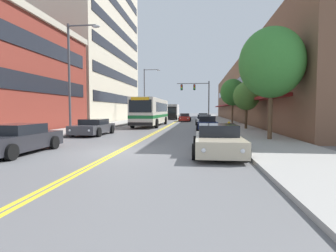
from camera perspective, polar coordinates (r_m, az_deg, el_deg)
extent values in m
plane|color=slate|center=(48.55, 2.41, 1.26)|extent=(240.00, 240.00, 0.00)
cube|color=#9E9B96|center=(49.65, -6.18, 1.37)|extent=(3.87, 106.00, 0.14)
cube|color=#9E9B96|center=(48.57, 11.19, 1.27)|extent=(3.87, 106.00, 0.14)
cube|color=yellow|center=(48.56, 2.29, 1.26)|extent=(0.14, 106.00, 0.01)
cube|color=yellow|center=(48.54, 2.53, 1.26)|extent=(0.14, 106.00, 0.01)
cube|color=#B2A893|center=(26.00, -25.73, 20.78)|extent=(0.24, 17.63, 0.60)
cube|color=black|center=(24.91, -25.54, 8.13)|extent=(0.08, 15.52, 1.40)
cube|color=black|center=(25.40, -25.74, 15.41)|extent=(0.08, 15.52, 1.40)
cube|color=beige|center=(48.92, -17.41, 16.57)|extent=(12.00, 25.87, 26.18)
cube|color=black|center=(45.56, -10.20, 5.76)|extent=(0.08, 23.80, 1.40)
cube|color=black|center=(45.86, -10.25, 10.44)|extent=(0.08, 23.80, 1.40)
cube|color=black|center=(46.47, -10.31, 15.02)|extent=(0.08, 23.80, 1.40)
cube|color=black|center=(47.36, -10.36, 19.45)|extent=(0.08, 23.80, 1.40)
cube|color=black|center=(48.53, -10.41, 23.70)|extent=(0.08, 23.80, 1.40)
cube|color=brown|center=(49.51, 18.46, 6.76)|extent=(8.00, 68.00, 9.73)
cube|color=maroon|center=(48.71, 13.15, 4.59)|extent=(1.10, 61.20, 0.24)
cube|color=black|center=(48.93, 13.81, 8.24)|extent=(0.08, 61.20, 1.40)
cube|color=silver|center=(31.39, -3.62, 3.26)|extent=(2.48, 12.21, 2.82)
cube|color=#196B33|center=(31.40, -3.62, 2.23)|extent=(2.50, 12.23, 0.32)
cube|color=black|center=(31.99, -3.43, 4.07)|extent=(2.51, 9.53, 1.02)
cube|color=black|center=(25.39, -6.09, 4.35)|extent=(2.23, 0.04, 1.24)
cube|color=yellow|center=(25.40, -6.11, 5.94)|extent=(1.78, 0.06, 0.28)
cube|color=black|center=(25.40, -6.08, 0.42)|extent=(2.43, 0.08, 0.32)
cylinder|color=black|center=(27.63, -7.73, 0.59)|extent=(0.30, 1.00, 1.00)
cylinder|color=black|center=(27.12, -2.53, 0.57)|extent=(0.30, 1.00, 1.00)
cylinder|color=black|center=(34.95, -4.68, 1.21)|extent=(0.30, 1.00, 1.00)
cylinder|color=black|center=(34.55, -0.55, 1.19)|extent=(0.30, 1.00, 1.00)
cube|color=#38383D|center=(20.52, -15.99, -0.52)|extent=(1.91, 4.58, 0.61)
cube|color=black|center=(20.66, -15.81, 0.92)|extent=(1.65, 2.01, 0.40)
cylinder|color=black|center=(19.65, -20.21, -1.22)|extent=(0.22, 0.67, 0.67)
cylinder|color=black|center=(18.85, -14.89, -1.32)|extent=(0.22, 0.67, 0.67)
cylinder|color=black|center=(22.21, -16.90, -0.64)|extent=(0.22, 0.67, 0.67)
cylinder|color=black|center=(21.51, -12.12, -0.70)|extent=(0.22, 0.67, 0.67)
sphere|color=silver|center=(18.71, -20.60, -0.89)|extent=(0.16, 0.16, 0.16)
sphere|color=silver|center=(18.13, -16.84, -0.94)|extent=(0.16, 0.16, 0.16)
cube|color=red|center=(22.90, -15.37, -0.03)|extent=(0.18, 0.04, 0.10)
cube|color=red|center=(22.42, -12.10, -0.06)|extent=(0.18, 0.04, 0.10)
cube|color=#BCAD89|center=(42.82, -4.02, 1.63)|extent=(1.83, 4.42, 0.63)
cube|color=black|center=(42.98, -3.98, 2.40)|extent=(1.57, 1.95, 0.52)
cylinder|color=black|center=(41.67, -5.63, 1.36)|extent=(0.22, 0.69, 0.69)
cylinder|color=black|center=(41.31, -3.09, 1.35)|extent=(0.22, 0.69, 0.69)
cylinder|color=black|center=(44.35, -4.88, 1.49)|extent=(0.22, 0.69, 0.69)
cylinder|color=black|center=(44.02, -2.49, 1.48)|extent=(0.22, 0.69, 0.69)
sphere|color=silver|center=(40.76, -5.48, 1.57)|extent=(0.16, 0.16, 0.16)
sphere|color=silver|center=(40.51, -3.71, 1.57)|extent=(0.16, 0.16, 0.16)
cube|color=red|center=(45.13, -4.32, 1.76)|extent=(0.18, 0.04, 0.10)
cube|color=red|center=(44.89, -2.67, 1.76)|extent=(0.18, 0.04, 0.10)
cube|color=#232328|center=(13.05, -30.35, -3.01)|extent=(1.83, 4.70, 0.67)
cube|color=black|center=(13.15, -29.94, -0.55)|extent=(1.57, 2.07, 0.43)
cylinder|color=black|center=(11.36, -30.97, -4.90)|extent=(0.22, 0.63, 0.63)
cylinder|color=black|center=(14.78, -29.83, -3.03)|extent=(0.22, 0.63, 0.63)
cylinder|color=black|center=(13.76, -23.54, -3.31)|extent=(0.22, 0.63, 0.63)
cube|color=red|center=(15.34, -27.02, -1.89)|extent=(0.18, 0.04, 0.10)
cube|color=red|center=(14.65, -22.73, -2.01)|extent=(0.18, 0.04, 0.10)
cube|color=beige|center=(11.39, 10.77, -3.62)|extent=(1.85, 4.79, 0.61)
cube|color=black|center=(11.53, 10.73, -0.82)|extent=(1.59, 2.11, 0.47)
cylinder|color=black|center=(9.92, 5.89, -5.60)|extent=(0.22, 0.62, 0.62)
cylinder|color=black|center=(10.07, 16.77, -5.59)|extent=(0.22, 0.62, 0.62)
cylinder|color=black|center=(12.86, 6.06, -3.52)|extent=(0.22, 0.62, 0.62)
cylinder|color=black|center=(12.98, 14.46, -3.54)|extent=(0.22, 0.62, 0.62)
sphere|color=silver|center=(8.97, 7.74, -5.30)|extent=(0.16, 0.16, 0.16)
sphere|color=silver|center=(9.09, 15.96, -5.29)|extent=(0.16, 0.16, 0.16)
cube|color=red|center=(13.75, 7.28, -2.25)|extent=(0.18, 0.04, 0.10)
cube|color=red|center=(13.83, 12.80, -2.27)|extent=(0.18, 0.04, 0.10)
cube|color=#B7B7BC|center=(48.04, 7.63, 1.77)|extent=(1.81, 4.46, 0.59)
cube|color=black|center=(48.21, 7.63, 2.45)|extent=(1.55, 1.96, 0.54)
cylinder|color=black|center=(46.65, 6.52, 1.56)|extent=(0.22, 0.67, 0.67)
cylinder|color=black|center=(46.69, 8.79, 1.54)|extent=(0.22, 0.67, 0.67)
cylinder|color=black|center=(49.42, 6.53, 1.66)|extent=(0.22, 0.67, 0.67)
cylinder|color=black|center=(49.45, 8.67, 1.65)|extent=(0.22, 0.67, 0.67)
sphere|color=silver|center=(45.78, 6.88, 1.74)|extent=(0.16, 0.16, 0.16)
sphere|color=silver|center=(45.81, 8.47, 1.72)|extent=(0.16, 0.16, 0.16)
cube|color=red|center=(50.27, 6.84, 1.89)|extent=(0.18, 0.04, 0.10)
cube|color=red|center=(50.29, 8.32, 1.88)|extent=(0.18, 0.04, 0.10)
cube|color=#19234C|center=(25.18, 8.50, 0.33)|extent=(1.75, 4.52, 0.64)
cube|color=black|center=(25.34, 8.50, 1.63)|extent=(1.51, 1.99, 0.49)
cylinder|color=black|center=(23.78, 6.44, -0.23)|extent=(0.22, 0.69, 0.69)
cylinder|color=black|center=(23.84, 10.76, -0.25)|extent=(0.22, 0.69, 0.69)
cylinder|color=black|center=(26.58, 6.47, 0.16)|extent=(0.22, 0.69, 0.69)
cylinder|color=black|center=(26.64, 10.33, 0.13)|extent=(0.22, 0.69, 0.69)
sphere|color=silver|center=(22.89, 7.15, 0.11)|extent=(0.16, 0.16, 0.16)
sphere|color=silver|center=(22.94, 10.21, 0.09)|extent=(0.16, 0.16, 0.16)
cube|color=red|center=(27.44, 7.03, 0.67)|extent=(0.18, 0.04, 0.10)
cube|color=red|center=(27.48, 9.66, 0.65)|extent=(0.18, 0.04, 0.10)
cube|color=white|center=(34.05, 7.87, 1.08)|extent=(1.93, 4.19, 0.58)
cube|color=black|center=(34.20, 7.87, 2.03)|extent=(1.66, 1.84, 0.54)
cylinder|color=black|center=(32.76, 6.19, 0.75)|extent=(0.22, 0.66, 0.66)
cylinder|color=black|center=(32.80, 9.64, 0.73)|extent=(0.22, 0.66, 0.66)
cylinder|color=black|center=(35.35, 6.23, 0.95)|extent=(0.22, 0.66, 0.66)
cylinder|color=black|center=(35.39, 9.42, 0.93)|extent=(0.22, 0.66, 0.66)
sphere|color=silver|center=(31.93, 6.74, 0.99)|extent=(0.16, 0.16, 0.16)
sphere|color=silver|center=(31.97, 9.16, 0.97)|extent=(0.16, 0.16, 0.16)
cube|color=red|center=(36.15, 6.70, 1.27)|extent=(0.18, 0.04, 0.10)
cube|color=red|center=(36.18, 8.90, 1.26)|extent=(0.18, 0.04, 0.10)
cube|color=maroon|center=(44.05, 3.70, 1.69)|extent=(1.70, 4.56, 0.65)
cube|color=black|center=(44.22, 3.72, 2.44)|extent=(1.46, 2.01, 0.50)
cylinder|color=black|center=(42.70, 2.44, 1.40)|extent=(0.22, 0.67, 0.67)
cylinder|color=black|center=(42.61, 4.78, 1.39)|extent=(0.22, 0.67, 0.67)
cylinder|color=black|center=(45.52, 2.70, 1.53)|extent=(0.22, 0.67, 0.67)
cylinder|color=black|center=(45.44, 4.90, 1.52)|extent=(0.22, 0.67, 0.67)
sphere|color=silver|center=(41.79, 2.73, 1.64)|extent=(0.16, 0.16, 0.16)
sphere|color=silver|center=(41.73, 4.36, 1.63)|extent=(0.16, 0.16, 0.16)
cube|color=red|center=(46.37, 3.09, 1.82)|extent=(0.18, 0.04, 0.10)
cube|color=red|center=(46.31, 4.61, 1.81)|extent=(0.18, 0.04, 0.10)
cube|color=black|center=(51.26, 0.54, 2.94)|extent=(2.35, 2.39, 2.29)
cube|color=black|center=(50.05, 0.39, 3.40)|extent=(2.00, 0.04, 1.01)
cube|color=white|center=(55.23, 0.98, 3.25)|extent=(2.40, 5.58, 2.82)
cylinder|color=black|center=(51.42, -0.80, 1.85)|extent=(0.28, 0.84, 0.84)
cylinder|color=black|center=(51.17, 1.88, 1.84)|extent=(0.28, 0.84, 0.84)
cylinder|color=black|center=(57.04, -0.06, 2.01)|extent=(0.28, 0.84, 0.84)
cylinder|color=black|center=(56.81, 2.36, 2.00)|extent=(0.28, 0.84, 0.84)
cylinder|color=#47474C|center=(42.31, 8.87, 5.28)|extent=(0.18, 0.18, 6.48)
cylinder|color=#47474C|center=(42.48, 5.42, 9.20)|extent=(5.10, 0.11, 0.11)
cube|color=black|center=(42.42, 5.77, 8.40)|extent=(0.34, 0.26, 0.92)
sphere|color=red|center=(42.29, 5.77, 8.79)|extent=(0.18, 0.18, 0.18)
sphere|color=yellow|center=(42.26, 5.77, 8.42)|extent=(0.18, 0.18, 0.18)
sphere|color=green|center=(42.24, 5.76, 8.04)|extent=(0.18, 0.18, 0.18)
cylinder|color=black|center=(42.47, 5.77, 9.11)|extent=(0.02, 0.02, 0.14)
cube|color=black|center=(42.50, 2.99, 8.40)|extent=(0.34, 0.26, 0.92)
sphere|color=red|center=(42.37, 2.97, 8.79)|extent=(0.18, 0.18, 0.18)
sphere|color=yellow|center=(42.35, 2.97, 8.42)|extent=(0.18, 0.18, 0.18)
sphere|color=green|center=(42.32, 2.97, 8.05)|extent=(0.18, 0.18, 0.18)
cylinder|color=black|center=(42.55, 2.99, 9.11)|extent=(0.02, 0.02, 0.14)
cylinder|color=#47474C|center=(19.54, -20.68, 9.14)|extent=(0.16, 0.16, 7.75)
cylinder|color=#47474C|center=(19.85, -18.23, 20.08)|extent=(1.97, 0.10, 0.10)
ellipsoid|color=#B2B2B7|center=(19.45, -15.41, 20.17)|extent=(0.56, 0.28, 0.20)
cylinder|color=#47474C|center=(43.53, -5.17, 6.66)|extent=(0.16, 0.16, 8.61)
cylinder|color=#47474C|center=(43.74, -3.64, 12.13)|extent=(2.38, 0.10, 0.10)
ellipsoid|color=#B2B2B7|center=(43.53, -2.07, 12.04)|extent=(0.56, 0.28, 0.20)
cylinder|color=brown|center=(16.77, 21.35, 2.31)|extent=(0.26, 0.26, 2.93)
ellipsoid|color=#387F33|center=(16.99, 21.58, 12.68)|extent=(3.76, 3.76, 4.13)
cylinder|color=brown|center=(25.74, 16.62, 1.73)|extent=(0.24, 0.24, 2.03)
ellipsoid|color=#42752D|center=(25.77, 16.70, 6.29)|extent=(2.43, 2.43, 2.68)
cylinder|color=brown|center=(36.44, 13.81, 2.82)|extent=(0.22, 0.22, 2.77)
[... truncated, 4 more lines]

